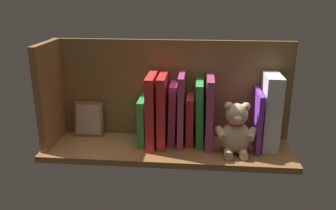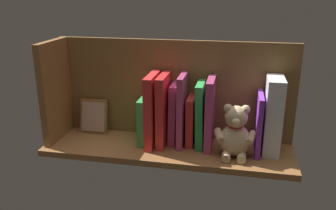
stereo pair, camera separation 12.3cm
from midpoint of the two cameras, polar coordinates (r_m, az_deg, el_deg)
The scene contains 15 objects.
ground_plane at distance 129.48cm, azimuth 2.74°, elevation -7.12°, with size 89.12×26.03×2.20cm, color brown.
shelf_back_panel at distance 132.47cm, azimuth 3.58°, elevation 2.54°, with size 89.12×1.50×36.96cm, color brown.
shelf_side_divider at distance 134.91cm, azimuth -15.30°, elevation 2.20°, with size 2.40×20.03×36.96cm, color brown.
dictionary_thick_white at distance 127.02cm, azimuth 19.29°, elevation -1.68°, with size 5.65×12.99×26.58cm, color silver.
book_0 at distance 126.61cm, azimuth 17.21°, elevation -2.90°, with size 1.65×14.88×20.90cm, color purple.
teddy_bear at distance 122.05cm, azimuth 13.70°, elevation -4.60°, with size 14.89×11.58×18.34cm.
book_1 at distance 125.37cm, azimuth 9.62°, elevation -1.43°, with size 2.55×14.17×25.32cm, color #B23F72.
book_2 at distance 126.81cm, azimuth 8.08°, elevation -1.61°, with size 2.60×12.08×23.26cm, color green.
book_3 at distance 128.61cm, azimuth 6.51°, elevation -2.58°, with size 2.65×10.75×17.69cm, color red.
book_4 at distance 126.38cm, azimuth 5.09°, elevation -0.92°, with size 2.10×13.04×25.96cm, color #B23F72.
book_5 at distance 128.63cm, azimuth 3.73°, elevation -1.41°, with size 2.59×10.33×22.21cm, color #B23F72.
book_6 at distance 126.52cm, azimuth 2.03°, elevation -0.86°, with size 2.87×14.59×25.82cm, color red.
book_7 at distance 126.24cm, azimuth 0.30°, elevation -0.81°, with size 2.93×16.38×26.16cm, color red.
book_8 at distance 129.90cm, azimuth -1.10°, elevation -2.38°, with size 2.49×13.31×17.06cm, color green.
picture_frame_leaning at distance 140.32cm, azimuth -9.51°, elevation -1.85°, with size 10.98×4.39×13.52cm.
Camera 2 is at (-23.02, 114.54, 55.05)cm, focal length 37.63 mm.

